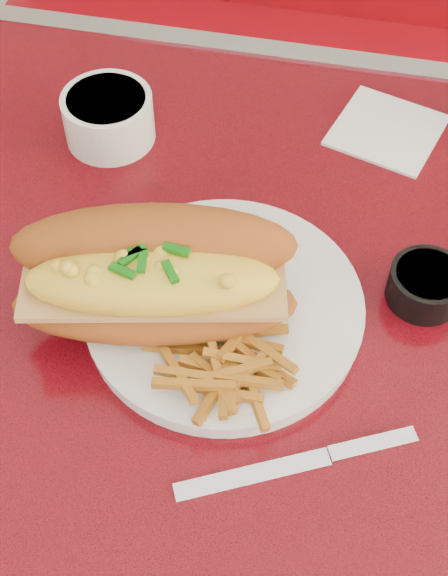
% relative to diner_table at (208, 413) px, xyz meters
% --- Properties ---
extents(diner_table, '(1.23, 0.83, 0.77)m').
position_rel_diner_table_xyz_m(diner_table, '(0.00, 0.00, 0.00)').
color(diner_table, '#B60B1A').
rests_on(diner_table, ground).
extents(booth_bench_far, '(1.20, 0.51, 0.90)m').
position_rel_diner_table_xyz_m(booth_bench_far, '(0.00, 0.81, -0.32)').
color(booth_bench_far, maroon).
rests_on(booth_bench_far, ground).
extents(dinner_plate, '(0.32, 0.32, 0.02)m').
position_rel_diner_table_xyz_m(dinner_plate, '(0.01, 0.01, 0.17)').
color(dinner_plate, white).
rests_on(dinner_plate, diner_table).
extents(mac_hoagie, '(0.26, 0.16, 0.11)m').
position_rel_diner_table_xyz_m(mac_hoagie, '(-0.04, -0.00, 0.22)').
color(mac_hoagie, '#A5521A').
rests_on(mac_hoagie, dinner_plate).
extents(fries_pile, '(0.11, 0.10, 0.03)m').
position_rel_diner_table_xyz_m(fries_pile, '(0.02, -0.04, 0.19)').
color(fries_pile, orange).
rests_on(fries_pile, dinner_plate).
extents(fork, '(0.05, 0.15, 0.00)m').
position_rel_diner_table_xyz_m(fork, '(-0.05, 0.04, 0.18)').
color(fork, silver).
rests_on(fork, dinner_plate).
extents(gravy_ramekin, '(0.11, 0.11, 0.05)m').
position_rel_diner_table_xyz_m(gravy_ramekin, '(-0.15, 0.22, 0.19)').
color(gravy_ramekin, white).
rests_on(gravy_ramekin, diner_table).
extents(sauce_cup_right, '(0.07, 0.07, 0.03)m').
position_rel_diner_table_xyz_m(sauce_cup_right, '(0.18, 0.07, 0.18)').
color(sauce_cup_right, black).
rests_on(sauce_cup_right, diner_table).
extents(knife, '(0.18, 0.10, 0.01)m').
position_rel_diner_table_xyz_m(knife, '(0.12, -0.11, 0.16)').
color(knife, silver).
rests_on(knife, diner_table).
extents(paper_napkin, '(0.13, 0.13, 0.00)m').
position_rel_diner_table_xyz_m(paper_napkin, '(0.13, 0.29, 0.16)').
color(paper_napkin, white).
rests_on(paper_napkin, diner_table).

